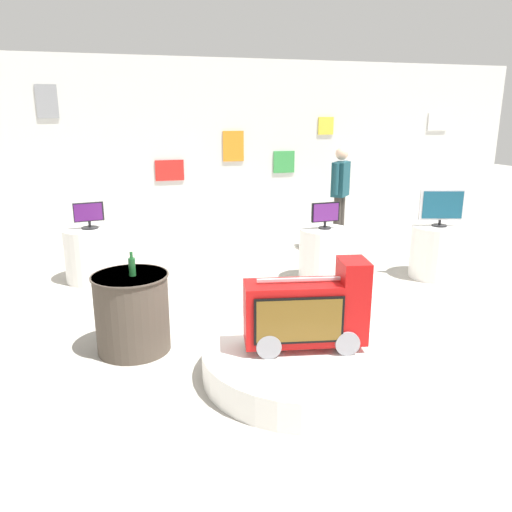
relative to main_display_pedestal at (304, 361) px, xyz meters
name	(u,v)px	position (x,y,z in m)	size (l,w,h in m)	color
ground_plane	(329,353)	(0.38, 0.32, -0.13)	(30.00, 30.00, 0.00)	#B2ADA3
back_wall_display	(215,150)	(0.37, 5.41, 1.44)	(12.11, 0.13, 3.13)	silver
main_display_pedestal	(304,361)	(0.00, 0.00, 0.00)	(1.76, 1.76, 0.26)	white
novelty_firetruck_tv	(308,313)	(0.02, -0.01, 0.45)	(1.07, 0.53, 0.77)	gray
display_pedestal_left_rear	(92,254)	(-1.80, 3.23, 0.23)	(0.73, 0.73, 0.72)	white
tv_on_left_rear	(89,215)	(-1.80, 3.23, 0.77)	(0.39, 0.22, 0.35)	black
display_pedestal_center_rear	(437,252)	(2.76, 2.06, 0.23)	(0.71, 0.71, 0.72)	white
tv_on_center_rear	(442,206)	(2.77, 2.05, 0.86)	(0.57, 0.20, 0.50)	black
display_pedestal_right_rear	(324,255)	(1.21, 2.35, 0.23)	(0.67, 0.67, 0.72)	white
tv_on_right_rear	(325,214)	(1.21, 2.35, 0.79)	(0.39, 0.17, 0.35)	black
side_table_round	(132,312)	(-1.39, 0.91, 0.26)	(0.72, 0.72, 0.76)	#4C4238
bottle_on_side_table	(132,266)	(-1.36, 0.88, 0.72)	(0.06, 0.06, 0.23)	#195926
shopper_browsing_near_truck	(340,191)	(2.07, 3.74, 0.86)	(0.40, 0.43, 1.69)	#38332D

